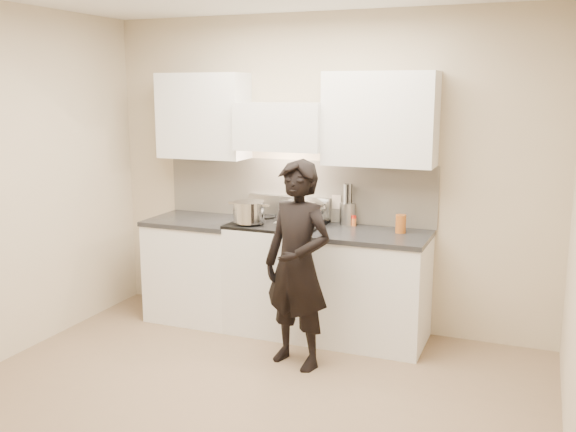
{
  "coord_description": "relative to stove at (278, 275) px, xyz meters",
  "views": [
    {
      "loc": [
        1.76,
        -3.51,
        2.06
      ],
      "look_at": [
        -0.05,
        1.05,
        1.09
      ],
      "focal_mm": 40.0,
      "sensor_mm": 36.0,
      "label": 1
    }
  ],
  "objects": [
    {
      "name": "ground_plane",
      "position": [
        0.3,
        -1.42,
        -0.47
      ],
      "size": [
        4.0,
        4.0,
        0.0
      ],
      "primitive_type": "plane",
      "color": "#82684F"
    },
    {
      "name": "room_shell",
      "position": [
        0.24,
        -1.05,
        1.12
      ],
      "size": [
        4.04,
        3.54,
        2.7
      ],
      "color": "#C6B698",
      "rests_on": "ground"
    },
    {
      "name": "stove",
      "position": [
        0.0,
        0.0,
        0.0
      ],
      "size": [
        0.76,
        0.65,
        0.96
      ],
      "color": "silver",
      "rests_on": "ground"
    },
    {
      "name": "counter_right",
      "position": [
        0.83,
        0.0,
        -0.01
      ],
      "size": [
        0.92,
        0.67,
        0.92
      ],
      "color": "white",
      "rests_on": "ground"
    },
    {
      "name": "counter_left",
      "position": [
        -0.78,
        0.0,
        -0.01
      ],
      "size": [
        0.82,
        0.67,
        0.92
      ],
      "color": "white",
      "rests_on": "ground"
    },
    {
      "name": "wok",
      "position": [
        0.2,
        0.14,
        0.59
      ],
      "size": [
        0.38,
        0.46,
        0.3
      ],
      "color": "#B6B6B6",
      "rests_on": "stove"
    },
    {
      "name": "stock_pot",
      "position": [
        -0.2,
        -0.14,
        0.57
      ],
      "size": [
        0.37,
        0.27,
        0.18
      ],
      "color": "#B6B6B6",
      "rests_on": "stove"
    },
    {
      "name": "utensil_crock",
      "position": [
        0.54,
        0.25,
        0.55
      ],
      "size": [
        0.13,
        0.13,
        0.35
      ],
      "color": "#B0B0B0",
      "rests_on": "counter_right"
    },
    {
      "name": "spice_jar",
      "position": [
        0.62,
        0.21,
        0.49
      ],
      "size": [
        0.04,
        0.04,
        0.09
      ],
      "color": "orange",
      "rests_on": "counter_right"
    },
    {
      "name": "oil_glass",
      "position": [
        1.04,
        0.09,
        0.52
      ],
      "size": [
        0.08,
        0.08,
        0.15
      ],
      "color": "#A2531D",
      "rests_on": "counter_right"
    },
    {
      "name": "person",
      "position": [
        0.43,
        -0.65,
        0.31
      ],
      "size": [
        0.65,
        0.52,
        1.56
      ],
      "primitive_type": "imported",
      "rotation": [
        0.0,
        0.0,
        -0.29
      ],
      "color": "black",
      "rests_on": "ground"
    }
  ]
}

